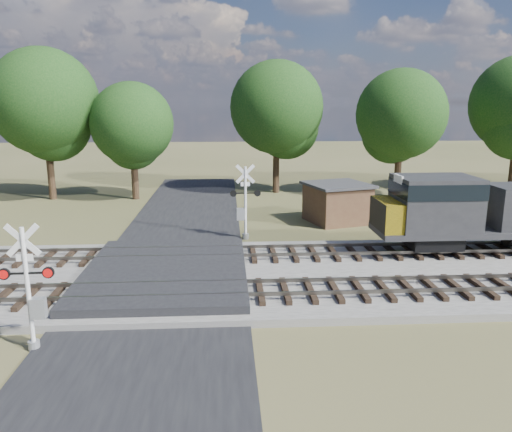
{
  "coord_description": "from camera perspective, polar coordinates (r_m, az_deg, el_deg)",
  "views": [
    {
      "loc": [
        2.71,
        -20.55,
        7.7
      ],
      "look_at": [
        4.07,
        2.0,
        2.54
      ],
      "focal_mm": 35.0,
      "sensor_mm": 36.0,
      "label": 1
    }
  ],
  "objects": [
    {
      "name": "ground",
      "position": [
        22.11,
        -10.37,
        -7.73
      ],
      "size": [
        160.0,
        160.0,
        0.0
      ],
      "primitive_type": "plane",
      "color": "#464826",
      "rests_on": "ground"
    },
    {
      "name": "ballast_bed",
      "position": [
        23.52,
        14.89,
        -6.31
      ],
      "size": [
        140.0,
        10.0,
        0.3
      ],
      "primitive_type": "cube",
      "color": "gray",
      "rests_on": "ground"
    },
    {
      "name": "road",
      "position": [
        22.1,
        -10.37,
        -7.63
      ],
      "size": [
        7.0,
        60.0,
        0.08
      ],
      "primitive_type": "cube",
      "color": "black",
      "rests_on": "ground"
    },
    {
      "name": "crossing_panel",
      "position": [
        22.47,
        -10.25,
        -6.53
      ],
      "size": [
        7.0,
        9.0,
        0.62
      ],
      "primitive_type": "cube",
      "color": "#262628",
      "rests_on": "ground"
    },
    {
      "name": "track_near",
      "position": [
        19.93,
        -2.05,
        -8.58
      ],
      "size": [
        140.0,
        2.6,
        0.33
      ],
      "color": "black",
      "rests_on": "ballast_bed"
    },
    {
      "name": "track_far",
      "position": [
        24.65,
        -2.35,
        -4.33
      ],
      "size": [
        140.0,
        2.6,
        0.33
      ],
      "color": "black",
      "rests_on": "ballast_bed"
    },
    {
      "name": "crossing_signal_near",
      "position": [
        17.21,
        -24.24,
        -8.62
      ],
      "size": [
        1.67,
        0.36,
        4.15
      ],
      "rotation": [
        0.0,
        0.0,
        0.04
      ],
      "color": "silver",
      "rests_on": "ground"
    },
    {
      "name": "crossing_signal_far",
      "position": [
        28.39,
        -1.39,
        0.87
      ],
      "size": [
        1.75,
        0.38,
        4.33
      ],
      "rotation": [
        0.0,
        0.0,
        3.16
      ],
      "color": "silver",
      "rests_on": "ground"
    },
    {
      "name": "equipment_shed",
      "position": [
        33.07,
        9.25,
        1.54
      ],
      "size": [
        4.68,
        4.68,
        2.57
      ],
      "rotation": [
        0.0,
        0.0,
        0.29
      ],
      "color": "#4A2D1F",
      "rests_on": "ground"
    },
    {
      "name": "treeline",
      "position": [
        41.47,
        2.85,
        11.99
      ],
      "size": [
        82.9,
        10.05,
        11.92
      ],
      "color": "black",
      "rests_on": "ground"
    }
  ]
}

